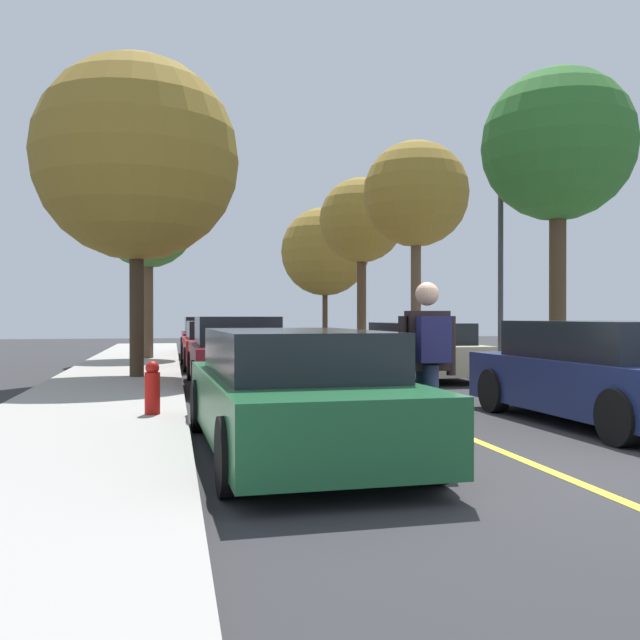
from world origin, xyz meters
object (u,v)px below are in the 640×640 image
street_tree_left_near (147,221)px  fire_hydrant (152,388)px  parked_car_right_nearest (604,373)px  parked_car_right_near (419,350)px  street_tree_left_nearest (136,159)px  street_tree_right_far (362,221)px  streetlamp (501,244)px  parked_car_left_near (235,353)px  street_tree_right_farthest (325,252)px  parked_car_left_far (218,344)px  parked_car_left_farthest (208,337)px  skateboard (427,454)px  street_tree_right_near (416,195)px  skateboarder (428,356)px  parked_car_left_nearest (294,391)px  street_tree_right_nearest (558,147)px

street_tree_left_near → fire_hydrant: street_tree_left_near is taller
parked_car_right_nearest → parked_car_right_near: size_ratio=0.97×
street_tree_left_nearest → street_tree_right_far: bearing=55.8°
streetlamp → parked_car_left_near: bearing=-174.9°
street_tree_right_farthest → parked_car_left_far: bearing=-113.0°
parked_car_left_farthest → street_tree_left_nearest: street_tree_left_nearest is taller
parked_car_left_near → skateboard: bearing=-81.3°
parked_car_right_near → street_tree_right_near: size_ratio=0.65×
parked_car_right_near → street_tree_left_nearest: (-6.31, 0.06, 4.13)m
skateboarder → parked_car_left_nearest: bearing=146.0°
parked_car_left_farthest → streetlamp: bearing=-59.6°
parked_car_right_nearest → street_tree_right_far: (1.98, 19.36, 4.61)m
parked_car_left_farthest → street_tree_left_nearest: (-1.98, -9.71, 4.10)m
parked_car_left_near → skateboard: (1.19, -7.77, -0.60)m
parked_car_right_near → streetlamp: bearing=-18.7°
skateboard → skateboarder: skateboarder is taller
street_tree_left_near → skateboarder: (3.17, -15.75, -3.30)m
parked_car_left_farthest → skateboard: size_ratio=5.42×
parked_car_left_nearest → skateboard: bearing=-32.8°
skateboard → parked_car_right_near: bearing=70.6°
parked_car_left_farthest → parked_car_left_near: bearing=-90.0°
street_tree_left_nearest → street_tree_right_far: size_ratio=0.99×
parked_car_left_near → street_tree_right_nearest: size_ratio=0.71×
street_tree_left_nearest → fire_hydrant: bearing=-85.4°
parked_car_left_nearest → fire_hydrant: parked_car_left_nearest is taller
street_tree_right_far → fire_hydrant: bearing=-113.3°
parked_car_left_farthest → streetlamp: streetlamp is taller
parked_car_left_near → street_tree_right_near: (6.31, 6.87, 4.57)m
street_tree_right_far → street_tree_right_farthest: bearing=90.0°
parked_car_right_nearest → skateboarder: (-3.14, -1.83, 0.37)m
parked_car_left_nearest → streetlamp: streetlamp is taller
parked_car_left_near → parked_car_right_nearest: bearing=-54.1°
skateboard → skateboarder: 0.95m
skateboard → parked_car_left_far: bearing=95.1°
street_tree_left_near → fire_hydrant: 13.30m
parked_car_right_nearest → streetlamp: (1.75, 6.52, 2.39)m
parked_car_left_farthest → parked_car_right_nearest: (4.32, -16.88, -0.00)m
parked_car_left_nearest → parked_car_left_far: bearing=90.0°
parked_car_left_far → street_tree_right_nearest: street_tree_right_nearest is taller
parked_car_left_nearest → street_tree_right_farthest: 28.37m
parked_car_left_near → streetlamp: size_ratio=0.88×
parked_car_left_near → street_tree_right_near: street_tree_right_near is taller
parked_car_right_near → fire_hydrant: (-5.82, -5.90, -0.16)m
parked_car_left_nearest → street_tree_left_nearest: (-1.98, 8.20, 4.14)m
parked_car_left_farthest → street_tree_left_nearest: size_ratio=0.68×
streetlamp → parked_car_right_near: bearing=161.3°
parked_car_right_nearest → street_tree_left_near: (-6.31, 13.92, 3.67)m
street_tree_right_nearest → skateboarder: 8.97m
parked_car_left_far → street_tree_right_nearest: bearing=-47.8°
street_tree_left_near → street_tree_right_near: 8.41m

